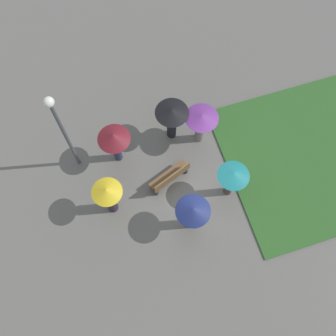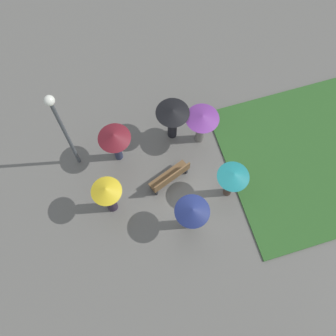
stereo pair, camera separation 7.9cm
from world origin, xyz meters
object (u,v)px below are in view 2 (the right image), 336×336
crowd_person_navy (192,213)px  crowd_person_maroon (115,139)px  lamp_post (61,125)px  crowd_person_teal (233,178)px  crowd_person_purple (202,122)px  crowd_person_yellow (108,195)px  crowd_person_black (172,117)px  park_bench (170,177)px

crowd_person_navy → crowd_person_maroon: 3.66m
lamp_post → crowd_person_teal: 5.75m
lamp_post → crowd_person_maroon: lamp_post is taller
crowd_person_purple → lamp_post: bearing=39.6°
crowd_person_teal → crowd_person_purple: crowd_person_teal is taller
crowd_person_yellow → crowd_person_black: bearing=136.8°
crowd_person_navy → crowd_person_purple: bearing=-66.5°
crowd_person_purple → crowd_person_black: (0.94, -0.47, 0.01)m
crowd_person_navy → crowd_person_purple: crowd_person_navy is taller
crowd_person_yellow → park_bench: bearing=108.2°
crowd_person_black → park_bench: bearing=55.6°
crowd_person_navy → crowd_person_purple: (-1.36, -3.06, -0.02)m
park_bench → crowd_person_yellow: size_ratio=0.82×
park_bench → crowd_person_black: 2.13m
crowd_person_navy → crowd_person_maroon: bearing=-14.0°
lamp_post → crowd_person_purple: size_ratio=2.50×
crowd_person_yellow → crowd_person_maroon: bearing=169.0°
crowd_person_maroon → crowd_person_purple: size_ratio=1.04×
crowd_person_maroon → crowd_person_purple: 3.11m
crowd_person_navy → crowd_person_teal: bearing=-108.8°
lamp_post → crowd_person_navy: bearing=132.8°
crowd_person_black → crowd_person_purple: bearing=138.0°
crowd_person_navy → crowd_person_yellow: bearing=18.0°
park_bench → crowd_person_teal: size_ratio=0.87×
park_bench → lamp_post: 4.23m
crowd_person_yellow → crowd_person_black: crowd_person_yellow is taller
crowd_person_navy → crowd_person_black: (-0.43, -3.53, -0.01)m
crowd_person_yellow → crowd_person_teal: (-4.08, 0.66, 0.11)m
park_bench → crowd_person_purple: (-1.57, -1.35, 0.88)m
crowd_person_purple → crowd_person_black: size_ratio=0.97×
lamp_post → crowd_person_black: lamp_post is taller
lamp_post → crowd_person_purple: 4.84m
lamp_post → crowd_person_maroon: (-1.47, 0.25, -1.38)m
crowd_person_teal → crowd_person_black: 3.06m
crowd_person_yellow → crowd_person_purple: 4.16m
lamp_post → crowd_person_maroon: 2.04m
park_bench → crowd_person_maroon: crowd_person_maroon is taller
park_bench → crowd_person_teal: bearing=131.4°
lamp_post → crowd_person_yellow: bearing=110.2°
park_bench → crowd_person_purple: bearing=-159.8°
park_bench → crowd_person_navy: size_ratio=0.90×
park_bench → crowd_person_navy: 1.94m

